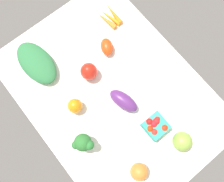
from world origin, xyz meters
TOP-DOWN VIEW (x-y plane):
  - tablecloth at (0.00, 0.00)cm, footprint 104.00×76.00cm
  - bell_pepper_red at (13.43, 2.93)cm, footprint 9.60×9.60cm
  - berry_basket at (-24.78, -4.80)cm, footprint 9.59×9.59cm
  - heirloom_tomato_green at (-37.11, -9.23)cm, footprint 8.55×8.55cm
  - roma_tomato at (18.52, -11.75)cm, footprint 10.47×9.14cm
  - bell_pepper_orange at (4.73, 17.63)cm, footprint 8.27×8.27cm
  - carrot_bunch at (31.07, -23.85)cm, footprint 13.82×9.56cm
  - heirloom_tomato_orange at (-34.89, 13.52)cm, footprint 7.70×7.70cm
  - leafy_greens_clump at (33.10, 19.43)cm, footprint 25.66×14.94cm
  - broccoli_head at (-10.72, 24.57)cm, footprint 8.50×8.47cm
  - eggplant at (-7.10, -0.99)cm, footprint 15.78×10.31cm

SIDE VIEW (x-z plane):
  - tablecloth at x=0.00cm, z-range 0.00..2.00cm
  - carrot_bunch at x=31.07cm, z-range 1.92..4.71cm
  - roma_tomato at x=18.52cm, z-range 2.00..7.88cm
  - leafy_greens_clump at x=33.10cm, z-range 2.00..8.32cm
  - berry_basket at x=-24.78cm, z-range 1.99..8.41cm
  - eggplant at x=-7.10cm, z-range 2.00..8.79cm
  - heirloom_tomato_orange at x=-34.89cm, z-range 2.00..9.70cm
  - bell_pepper_orange at x=4.73cm, z-range 2.00..10.20cm
  - heirloom_tomato_green at x=-37.11cm, z-range 2.00..10.55cm
  - bell_pepper_red at x=13.43cm, z-range 2.00..11.84cm
  - broccoli_head at x=-10.72cm, z-range 3.43..14.31cm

